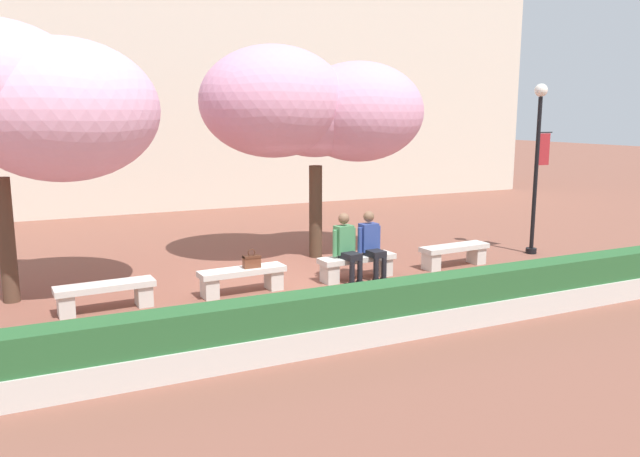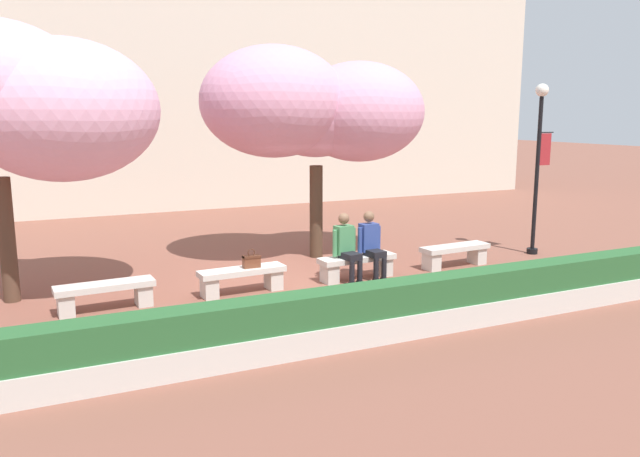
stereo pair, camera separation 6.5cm
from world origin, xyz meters
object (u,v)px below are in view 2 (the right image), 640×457
(person_seated_left, at_px, (346,245))
(cherry_tree_secondary, at_px, (5,100))
(lamp_post_with_banner, at_px, (539,153))
(handbag, at_px, (251,260))
(stone_bench_near_east, at_px, (455,253))
(person_seated_right, at_px, (371,242))
(cherry_tree_main, at_px, (313,108))
(stone_bench_west_end, at_px, (105,292))
(stone_bench_near_west, at_px, (242,277))
(stone_bench_center, at_px, (357,264))

(person_seated_left, bearing_deg, cherry_tree_secondary, 167.51)
(cherry_tree_secondary, distance_m, lamp_post_with_banner, 10.53)
(person_seated_left, distance_m, lamp_post_with_banner, 5.15)
(handbag, bearing_deg, stone_bench_near_east, 0.33)
(person_seated_right, bearing_deg, lamp_post_with_banner, 4.03)
(person_seated_right, relative_size, cherry_tree_main, 0.27)
(stone_bench_west_end, bearing_deg, handbag, -0.60)
(stone_bench_near_east, height_order, cherry_tree_main, cherry_tree_main)
(stone_bench_near_east, height_order, lamp_post_with_banner, lamp_post_with_banner)
(stone_bench_near_west, distance_m, person_seated_right, 2.60)
(handbag, relative_size, lamp_post_with_banner, 0.09)
(stone_bench_west_end, height_order, person_seated_right, person_seated_right)
(stone_bench_west_end, xyz_separation_m, cherry_tree_main, (4.56, 1.99, 2.94))
(person_seated_right, distance_m, handbag, 2.40)
(person_seated_right, bearing_deg, handbag, 179.34)
(stone_bench_center, bearing_deg, handbag, -179.31)
(stone_bench_west_end, bearing_deg, person_seated_right, -0.63)
(person_seated_left, xyz_separation_m, lamp_post_with_banner, (4.90, 0.31, 1.56))
(stone_bench_center, bearing_deg, stone_bench_west_end, 180.00)
(stone_bench_west_end, bearing_deg, stone_bench_near_west, 0.00)
(cherry_tree_secondary, bearing_deg, person_seated_left, -12.49)
(stone_bench_near_west, distance_m, cherry_tree_main, 4.21)
(stone_bench_center, xyz_separation_m, cherry_tree_secondary, (-5.80, 1.17, 3.03))
(stone_bench_center, distance_m, cherry_tree_secondary, 6.64)
(stone_bench_west_end, xyz_separation_m, handbag, (2.46, -0.03, 0.28))
(stone_bench_near_west, relative_size, person_seated_left, 1.21)
(person_seated_left, bearing_deg, stone_bench_west_end, 179.30)
(person_seated_left, bearing_deg, person_seated_right, -0.05)
(person_seated_left, bearing_deg, cherry_tree_main, 83.32)
(stone_bench_near_west, distance_m, lamp_post_with_banner, 7.21)
(stone_bench_center, relative_size, person_seated_left, 1.21)
(stone_bench_west_end, bearing_deg, cherry_tree_main, 23.58)
(handbag, height_order, lamp_post_with_banner, lamp_post_with_banner)
(cherry_tree_main, distance_m, cherry_tree_secondary, 5.83)
(stone_bench_center, height_order, stone_bench_near_east, same)
(stone_bench_near_west, height_order, lamp_post_with_banner, lamp_post_with_banner)
(stone_bench_west_end, bearing_deg, person_seated_left, -0.70)
(person_seated_left, xyz_separation_m, cherry_tree_secondary, (-5.54, 1.23, 2.63))
(person_seated_right, xyz_separation_m, handbag, (-2.39, 0.03, -0.12))
(stone_bench_west_end, xyz_separation_m, stone_bench_center, (4.58, 0.00, 0.00))
(person_seated_left, relative_size, person_seated_right, 1.00)
(stone_bench_near_east, bearing_deg, stone_bench_near_west, 180.00)
(stone_bench_center, xyz_separation_m, person_seated_left, (-0.26, -0.05, 0.40))
(stone_bench_near_west, bearing_deg, lamp_post_with_banner, 2.10)
(lamp_post_with_banner, bearing_deg, stone_bench_center, -176.86)
(person_seated_right, xyz_separation_m, lamp_post_with_banner, (4.37, 0.31, 1.56))
(cherry_tree_main, bearing_deg, lamp_post_with_banner, -20.42)
(handbag, distance_m, cherry_tree_main, 3.94)
(stone_bench_near_west, height_order, person_seated_right, person_seated_right)
(cherry_tree_main, height_order, cherry_tree_secondary, cherry_tree_secondary)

